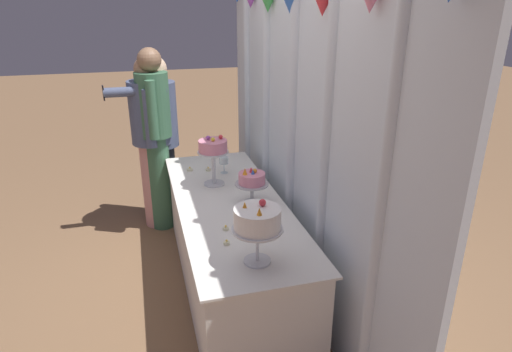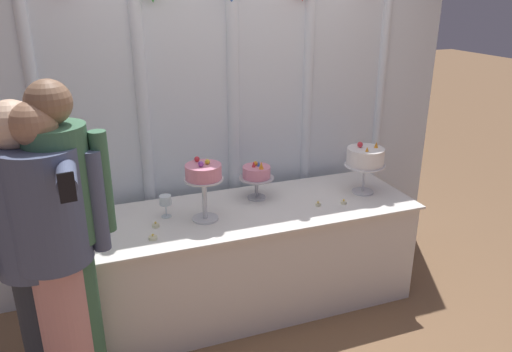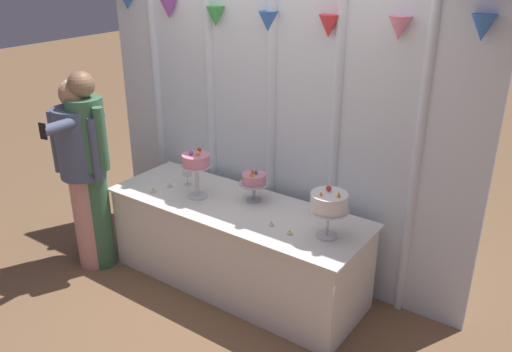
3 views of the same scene
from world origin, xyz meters
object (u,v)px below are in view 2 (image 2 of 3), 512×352
(tealight_far_right, at_px, (344,202))
(guest_man_dark_suit, at_px, (68,233))
(cake_table, at_px, (255,256))
(cake_display_leftmost, at_px, (204,176))
(guest_girl_blue_dress, at_px, (34,249))
(cake_display_center, at_px, (257,174))
(tealight_far_left, at_px, (153,238))
(guest_man_pink_jacket, at_px, (55,253))
(cake_display_rightmost, at_px, (365,158))
(tealight_near_right, at_px, (318,204))
(wine_glass, at_px, (165,201))
(tealight_near_left, at_px, (156,225))

(tealight_far_right, relative_size, guest_man_dark_suit, 0.02)
(cake_table, xyz_separation_m, cake_display_leftmost, (-0.35, -0.05, 0.65))
(guest_girl_blue_dress, bearing_deg, guest_man_dark_suit, -11.08)
(cake_display_center, bearing_deg, cake_table, -114.32)
(tealight_far_left, height_order, guest_man_dark_suit, guest_man_dark_suit)
(guest_man_pink_jacket, bearing_deg, guest_girl_blue_dress, 144.03)
(guest_girl_blue_dress, bearing_deg, tealight_far_right, 8.00)
(cake_table, height_order, cake_display_center, cake_display_center)
(cake_display_leftmost, relative_size, cake_display_rightmost, 1.08)
(tealight_far_right, bearing_deg, guest_man_pink_jacket, -169.48)
(cake_display_leftmost, bearing_deg, cake_display_rightmost, 1.59)
(cake_display_center, distance_m, guest_man_dark_suit, 1.34)
(tealight_far_left, xyz_separation_m, guest_man_dark_suit, (-0.44, -0.24, 0.22))
(cake_display_center, xyz_separation_m, tealight_near_right, (0.34, -0.26, -0.17))
(tealight_far_left, height_order, tealight_far_right, tealight_far_left)
(cake_display_rightmost, height_order, tealight_far_left, cake_display_rightmost)
(tealight_near_right, bearing_deg, guest_man_pink_jacket, -167.32)
(tealight_far_right, height_order, guest_man_dark_suit, guest_man_dark_suit)
(wine_glass, distance_m, tealight_far_left, 0.32)
(wine_glass, bearing_deg, cake_display_center, 6.49)
(cake_display_rightmost, bearing_deg, guest_girl_blue_dress, -169.49)
(cake_display_center, distance_m, guest_girl_blue_dress, 1.48)
(cake_display_center, height_order, guest_man_pink_jacket, guest_man_pink_jacket)
(tealight_near_right, distance_m, tealight_far_right, 0.18)
(guest_man_dark_suit, bearing_deg, tealight_near_left, 39.54)
(cake_display_rightmost, bearing_deg, cake_display_center, 167.41)
(tealight_near_right, bearing_deg, guest_girl_blue_dress, -170.19)
(cake_display_leftmost, height_order, guest_girl_blue_dress, guest_girl_blue_dress)
(tealight_near_left, bearing_deg, cake_table, 3.96)
(cake_display_leftmost, relative_size, guest_man_dark_suit, 0.23)
(tealight_far_right, xyz_separation_m, guest_girl_blue_dress, (-1.88, -0.26, 0.15))
(wine_glass, relative_size, tealight_near_left, 3.13)
(guest_man_dark_suit, distance_m, guest_girl_blue_dress, 0.18)
(cake_table, distance_m, cake_display_leftmost, 0.74)
(cake_display_center, xyz_separation_m, tealight_far_right, (0.51, -0.29, -0.17))
(cake_display_center, xyz_separation_m, guest_man_dark_suit, (-1.20, -0.59, 0.06))
(wine_glass, relative_size, tealight_near_right, 3.80)
(guest_man_pink_jacket, bearing_deg, cake_display_leftmost, 26.43)
(tealight_far_right, bearing_deg, tealight_near_right, 170.10)
(cake_display_rightmost, bearing_deg, cake_display_leftmost, -178.41)
(tealight_far_left, height_order, tealight_near_left, same)
(cake_display_leftmost, distance_m, cake_display_center, 0.47)
(tealight_near_left, height_order, guest_girl_blue_dress, guest_girl_blue_dress)
(tealight_far_left, bearing_deg, cake_display_center, 24.29)
(guest_man_pink_jacket, bearing_deg, tealight_far_right, 10.52)
(cake_table, xyz_separation_m, tealight_near_left, (-0.66, -0.05, 0.37))
(tealight_far_left, distance_m, guest_man_pink_jacket, 0.60)
(guest_man_pink_jacket, xyz_separation_m, guest_man_dark_suit, (0.07, 0.04, 0.08))
(wine_glass, xyz_separation_m, guest_girl_blue_dress, (-0.73, -0.48, 0.06))
(wine_glass, height_order, tealight_far_left, wine_glass)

